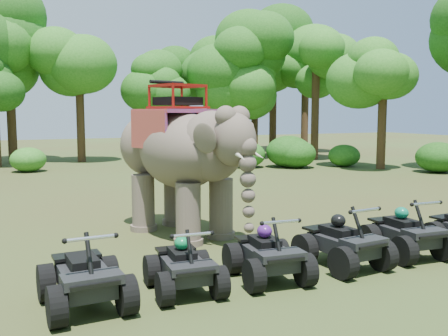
{
  "coord_description": "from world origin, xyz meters",
  "views": [
    {
      "loc": [
        -5.13,
        -10.05,
        3.27
      ],
      "look_at": [
        0.0,
        1.2,
        1.9
      ],
      "focal_mm": 40.0,
      "sensor_mm": 36.0,
      "label": 1
    }
  ],
  "objects_px": {
    "atv_2": "(268,247)",
    "atv_4": "(406,227)",
    "atv_1": "(184,259)",
    "atv_3": "(343,235)",
    "elephant": "(180,158)",
    "atv_0": "(84,268)"
  },
  "relations": [
    {
      "from": "atv_0",
      "to": "atv_4",
      "type": "relative_size",
      "value": 1.01
    },
    {
      "from": "atv_0",
      "to": "atv_3",
      "type": "relative_size",
      "value": 1.0
    },
    {
      "from": "elephant",
      "to": "atv_2",
      "type": "relative_size",
      "value": 2.75
    },
    {
      "from": "atv_1",
      "to": "atv_3",
      "type": "xyz_separation_m",
      "value": [
        3.58,
        -0.01,
        0.07
      ]
    },
    {
      "from": "elephant",
      "to": "atv_4",
      "type": "height_order",
      "value": "elephant"
    },
    {
      "from": "atv_2",
      "to": "atv_4",
      "type": "height_order",
      "value": "atv_4"
    },
    {
      "from": "atv_2",
      "to": "atv_0",
      "type": "bearing_deg",
      "value": -175.27
    },
    {
      "from": "elephant",
      "to": "atv_2",
      "type": "height_order",
      "value": "elephant"
    },
    {
      "from": "atv_4",
      "to": "atv_0",
      "type": "bearing_deg",
      "value": -175.66
    },
    {
      "from": "atv_2",
      "to": "atv_4",
      "type": "bearing_deg",
      "value": 7.31
    },
    {
      "from": "atv_0",
      "to": "atv_3",
      "type": "bearing_deg",
      "value": -2.21
    },
    {
      "from": "atv_3",
      "to": "atv_4",
      "type": "relative_size",
      "value": 1.0
    },
    {
      "from": "elephant",
      "to": "atv_3",
      "type": "distance_m",
      "value": 4.92
    },
    {
      "from": "elephant",
      "to": "atv_1",
      "type": "height_order",
      "value": "elephant"
    },
    {
      "from": "atv_1",
      "to": "elephant",
      "type": "bearing_deg",
      "value": 75.43
    },
    {
      "from": "atv_1",
      "to": "atv_0",
      "type": "bearing_deg",
      "value": -175.29
    },
    {
      "from": "atv_2",
      "to": "atv_4",
      "type": "distance_m",
      "value": 3.69
    },
    {
      "from": "atv_1",
      "to": "atv_3",
      "type": "height_order",
      "value": "atv_3"
    },
    {
      "from": "atv_4",
      "to": "atv_1",
      "type": "bearing_deg",
      "value": -175.55
    },
    {
      "from": "atv_0",
      "to": "elephant",
      "type": "bearing_deg",
      "value": 50.39
    },
    {
      "from": "atv_1",
      "to": "atv_2",
      "type": "relative_size",
      "value": 0.94
    },
    {
      "from": "atv_0",
      "to": "atv_4",
      "type": "xyz_separation_m",
      "value": [
        7.19,
        0.08,
        -0.01
      ]
    }
  ]
}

